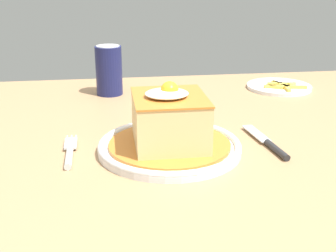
{
  "coord_description": "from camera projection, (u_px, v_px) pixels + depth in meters",
  "views": [
    {
      "loc": [
        -0.14,
        -0.77,
        1.05
      ],
      "look_at": [
        -0.04,
        -0.04,
        0.78
      ],
      "focal_mm": 47.21,
      "sensor_mm": 36.0,
      "label": 1
    }
  ],
  "objects": [
    {
      "name": "dining_table",
      "position": [
        185.0,
        184.0,
        0.88
      ],
      "size": [
        1.31,
        0.99,
        0.74
      ],
      "color": "#A87F56",
      "rests_on": "ground_plane"
    },
    {
      "name": "knife",
      "position": [
        271.0,
        145.0,
        0.79
      ],
      "size": [
        0.03,
        0.17,
        0.01
      ],
      "color": "#262628",
      "rests_on": "dining_table"
    },
    {
      "name": "fork",
      "position": [
        70.0,
        153.0,
        0.76
      ],
      "size": [
        0.02,
        0.14,
        0.01
      ],
      "color": "silver",
      "rests_on": "dining_table"
    },
    {
      "name": "soda_can",
      "position": [
        109.0,
        70.0,
        1.11
      ],
      "size": [
        0.07,
        0.07,
        0.12
      ],
      "color": "#191E51",
      "rests_on": "dining_table"
    },
    {
      "name": "main_plate",
      "position": [
        170.0,
        146.0,
        0.78
      ],
      "size": [
        0.25,
        0.25,
        0.02
      ],
      "color": "white",
      "rests_on": "dining_table"
    },
    {
      "name": "sandwich_meal",
      "position": [
        170.0,
        122.0,
        0.76
      ],
      "size": [
        0.22,
        0.22,
        0.12
      ],
      "color": "orange",
      "rests_on": "main_plate"
    },
    {
      "name": "side_plate_fries",
      "position": [
        279.0,
        87.0,
        1.18
      ],
      "size": [
        0.17,
        0.17,
        0.02
      ],
      "color": "white",
      "rests_on": "dining_table"
    }
  ]
}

